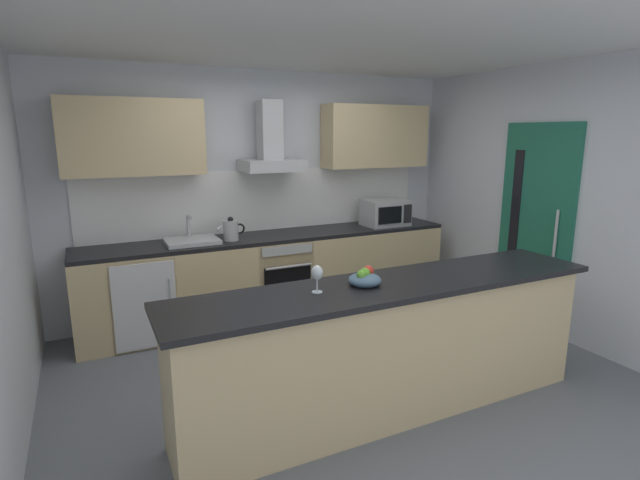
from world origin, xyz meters
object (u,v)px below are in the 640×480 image
sink (192,240)px  refrigerator (142,297)px  fruit_bowl (365,279)px  microwave (385,212)px  kettle (231,230)px  range_hood (271,149)px  wine_glass (317,274)px  oven (278,275)px

sink → refrigerator: bearing=-178.4°
refrigerator → fruit_bowl: bearing=-59.1°
refrigerator → microwave: 2.79m
sink → kettle: 0.39m
microwave → range_hood: size_ratio=0.69×
range_hood → kettle: bearing=-162.0°
microwave → wine_glass: 2.74m
refrigerator → range_hood: bearing=5.5°
oven → sink: bearing=179.3°
kettle → range_hood: range_hood is taller
oven → fruit_bowl: (-0.17, -2.04, 0.55)m
range_hood → fruit_bowl: bearing=-94.3°
microwave → oven: bearing=178.8°
oven → microwave: bearing=-1.2°
sink → oven: bearing=-0.7°
refrigerator → range_hood: 1.95m
oven → wine_glass: bearing=-104.2°
oven → fruit_bowl: fruit_bowl is taller
oven → range_hood: range_hood is taller
refrigerator → microwave: (2.72, -0.03, 0.62)m
kettle → wine_glass: bearing=-90.4°
oven → fruit_bowl: 2.12m
wine_glass → microwave: bearing=47.4°
kettle → fruit_bowl: bearing=-80.5°
wine_glass → range_hood: bearing=76.6°
sink → range_hood: (0.89, 0.12, 0.86)m
oven → sink: (-0.89, 0.01, 0.47)m
oven → sink: 1.00m
microwave → range_hood: 1.53m
microwave → kettle: size_ratio=1.73×
oven → sink: sink is taller
microwave → wine_glass: size_ratio=2.81×
refrigerator → kettle: size_ratio=2.94×
sink → range_hood: 1.24m
refrigerator → sink: size_ratio=1.70×
range_hood → fruit_bowl: (-0.17, -2.17, -0.78)m
oven → kettle: kettle is taller
microwave → fruit_bowl: size_ratio=2.27×
oven → kettle: bearing=-176.2°
microwave → kettle: (-1.84, -0.01, -0.04)m
microwave → sink: microwave is taller
oven → range_hood: 1.33m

